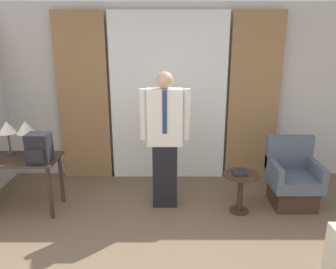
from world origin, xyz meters
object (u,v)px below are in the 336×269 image
table_lamp_right (26,129)px  table_lamp_left (8,129)px  book (240,173)px  backpack (40,148)px  person (165,136)px  armchair (293,181)px  side_table (241,186)px  desk (17,166)px

table_lamp_right → table_lamp_left: bearing=180.0°
table_lamp_left → book: table_lamp_left is taller
backpack → table_lamp_left: bearing=150.3°
person → armchair: bearing=1.4°
table_lamp_left → person: 2.03m
table_lamp_left → backpack: table_lamp_left is taller
table_lamp_right → person: bearing=-0.9°
person → table_lamp_right: bearing=179.1°
book → person: bearing=170.4°
side_table → table_lamp_left: bearing=176.2°
armchair → book: armchair is taller
table_lamp_right → side_table: bearing=-4.2°
armchair → side_table: armchair is taller
table_lamp_left → backpack: bearing=-29.7°
person → desk: bearing=-176.5°
table_lamp_right → side_table: (2.77, -0.20, -0.71)m
desk → table_lamp_right: table_lamp_right is taller
table_lamp_left → person: (2.03, -0.03, -0.09)m
side_table → book: (-0.02, 0.01, 0.19)m
table_lamp_right → backpack: size_ratio=1.21×
desk → table_lamp_left: table_lamp_left is taller
table_lamp_right → side_table: table_lamp_right is taller
table_lamp_right → book: bearing=-3.9°
backpack → person: size_ratio=0.20×
table_lamp_right → book: table_lamp_right is taller
armchair → side_table: size_ratio=1.71×
backpack → side_table: bearing=1.9°
table_lamp_left → book: (2.98, -0.19, -0.53)m
desk → book: bearing=-0.9°
desk → table_lamp_right: 0.50m
person → armchair: (1.73, 0.04, -0.65)m
table_lamp_left → book: 3.03m
person → armchair: person is taller
side_table → book: size_ratio=2.60×
person → side_table: 1.17m
backpack → table_lamp_right: bearing=132.6°
book → table_lamp_right: bearing=176.1°
person → backpack: bearing=-170.5°
desk → book: 2.86m
backpack → desk: bearing=159.7°
side_table → table_lamp_right: bearing=175.8°
armchair → book: 0.83m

